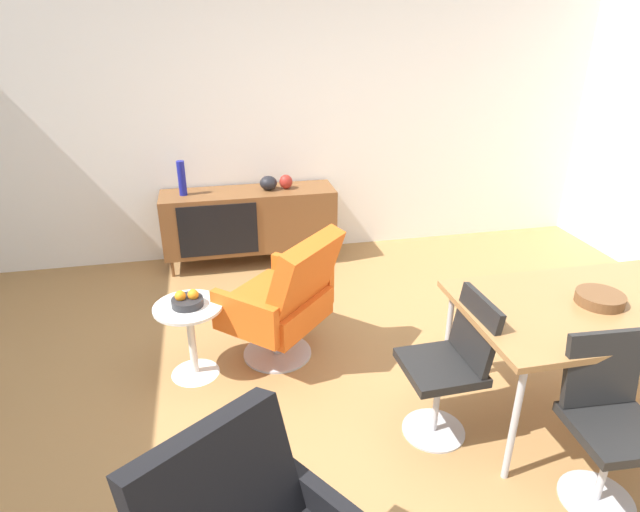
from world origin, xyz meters
TOP-DOWN VIEW (x-y plane):
  - ground_plane at (0.00, 0.00)m, footprint 8.32×8.32m
  - wall_back at (0.00, 2.60)m, footprint 6.80×0.12m
  - sideboard at (-0.37, 2.30)m, footprint 1.60×0.45m
  - vase_cobalt at (-0.94, 2.30)m, footprint 0.07×0.07m
  - vase_sculptural_dark at (-0.17, 2.30)m, footprint 0.16×0.16m
  - vase_ceramic_small at (-0.01, 2.30)m, footprint 0.12×0.12m
  - dining_table at (1.39, -0.25)m, footprint 1.60×0.90m
  - wooden_bowl_on_table at (1.36, -0.25)m, footprint 0.26×0.26m
  - dining_chair_front_left at (1.05, -0.81)m, footprint 0.42×0.45m
  - dining_chair_near_window at (0.51, -0.25)m, footprint 0.44×0.41m
  - lounge_chair_red at (-0.28, 0.66)m, footprint 0.91×0.91m
  - side_table_round at (-0.90, 0.60)m, footprint 0.44×0.44m
  - fruit_bowl at (-0.91, 0.60)m, footprint 0.20×0.20m

SIDE VIEW (x-z plane):
  - ground_plane at x=0.00m, z-range 0.00..0.00m
  - side_table_round at x=-0.90m, z-range 0.06..0.58m
  - sideboard at x=-0.37m, z-range 0.08..0.80m
  - lounge_chair_red at x=-0.28m, z-range -0.01..0.94m
  - dining_chair_front_left at x=1.05m, z-range 0.04..0.90m
  - dining_chair_near_window at x=0.51m, z-range 0.04..0.90m
  - fruit_bowl at x=-0.91m, z-range 0.50..0.61m
  - dining_table at x=1.39m, z-range 0.33..1.07m
  - wooden_bowl_on_table at x=1.36m, z-range 0.74..0.80m
  - vase_sculptural_dark at x=-0.17m, z-range 0.72..0.85m
  - vase_ceramic_small at x=-0.01m, z-range 0.72..0.85m
  - vase_cobalt at x=-0.94m, z-range 0.72..1.03m
  - wall_back at x=0.00m, z-range 0.00..2.80m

